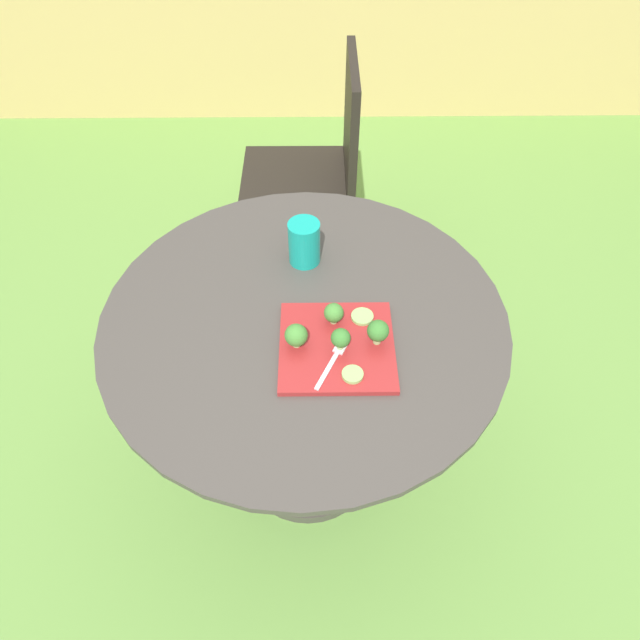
% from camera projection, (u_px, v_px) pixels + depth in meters
% --- Properties ---
extents(ground_plane, '(12.00, 12.00, 0.00)m').
position_uv_depth(ground_plane, '(309.00, 459.00, 1.94)').
color(ground_plane, '#669342').
extents(patio_table, '(0.99, 0.99, 0.73)m').
position_uv_depth(patio_table, '(306.00, 372.00, 1.56)').
color(patio_table, '#423D38').
rests_on(patio_table, ground_plane).
extents(patio_chair, '(0.44, 0.44, 0.90)m').
position_uv_depth(patio_chair, '(321.00, 160.00, 2.19)').
color(patio_chair, black).
rests_on(patio_chair, ground_plane).
extents(salad_plate, '(0.26, 0.26, 0.01)m').
position_uv_depth(salad_plate, '(337.00, 346.00, 1.31)').
color(salad_plate, maroon).
rests_on(salad_plate, patio_table).
extents(drinking_glass, '(0.08, 0.08, 0.12)m').
position_uv_depth(drinking_glass, '(303.00, 245.00, 1.48)').
color(drinking_glass, '#149989').
rests_on(drinking_glass, patio_table).
extents(fork, '(0.08, 0.15, 0.00)m').
position_uv_depth(fork, '(334.00, 358.00, 1.28)').
color(fork, silver).
rests_on(fork, salad_plate).
extents(broccoli_floret_0, '(0.05, 0.05, 0.07)m').
position_uv_depth(broccoli_floret_0, '(378.00, 331.00, 1.29)').
color(broccoli_floret_0, '#99B770').
rests_on(broccoli_floret_0, salad_plate).
extents(broccoli_floret_1, '(0.05, 0.05, 0.05)m').
position_uv_depth(broccoli_floret_1, '(334.00, 313.00, 1.33)').
color(broccoli_floret_1, '#99B770').
rests_on(broccoli_floret_1, salad_plate).
extents(broccoli_floret_2, '(0.05, 0.05, 0.06)m').
position_uv_depth(broccoli_floret_2, '(296.00, 335.00, 1.28)').
color(broccoli_floret_2, '#99B770').
rests_on(broccoli_floret_2, salad_plate).
extents(broccoli_floret_3, '(0.04, 0.04, 0.06)m').
position_uv_depth(broccoli_floret_3, '(341.00, 338.00, 1.27)').
color(broccoli_floret_3, '#99B770').
rests_on(broccoli_floret_3, salad_plate).
extents(cucumber_slice_0, '(0.05, 0.05, 0.01)m').
position_uv_depth(cucumber_slice_0, '(353.00, 374.00, 1.25)').
color(cucumber_slice_0, '#8EB766').
rests_on(cucumber_slice_0, salad_plate).
extents(cucumber_slice_1, '(0.05, 0.05, 0.01)m').
position_uv_depth(cucumber_slice_1, '(362.00, 317.00, 1.36)').
color(cucumber_slice_1, '#8EB766').
rests_on(cucumber_slice_1, salad_plate).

